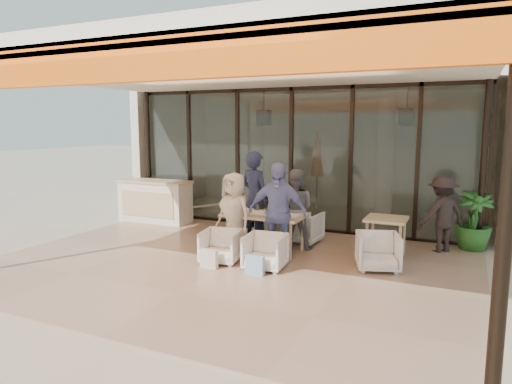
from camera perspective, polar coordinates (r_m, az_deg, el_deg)
ground at (r=7.91m, az=-3.45°, el=-9.10°), size 70.00×70.00×0.00m
terrace_floor at (r=7.91m, az=-3.45°, el=-9.07°), size 8.00×6.00×0.01m
terrace_structure at (r=7.36m, az=-4.69°, el=15.19°), size 8.00×6.00×3.40m
glass_storefront at (r=10.31m, az=4.42°, el=4.06°), size 8.08×0.10×3.20m
interior_block at (r=12.47m, az=8.25°, el=7.65°), size 9.05×3.62×3.52m
host_counter at (r=11.41m, az=-12.52°, el=-1.10°), size 1.85×0.65×1.04m
dining_table at (r=8.51m, az=1.12°, el=-3.05°), size 1.50×0.90×0.93m
chair_far_left at (r=9.60m, az=1.14°, el=-4.00°), size 0.66×0.63×0.63m
chair_far_right at (r=9.29m, az=5.90°, el=-4.21°), size 0.74×0.70×0.71m
chair_near_left at (r=7.94m, az=-4.43°, el=-6.61°), size 0.72×0.69×0.65m
chair_near_right at (r=7.58m, az=1.16°, el=-7.27°), size 0.69×0.65×0.66m
diner_navy at (r=9.03m, az=-0.13°, el=-0.78°), size 0.79×0.64×1.87m
diner_grey at (r=8.74m, az=4.87°, el=-2.18°), size 0.88×0.76×1.55m
diner_cream at (r=8.27m, az=-2.77°, el=-2.84°), size 0.85×0.67×1.53m
diner_periwinkle at (r=7.90m, az=2.64°, el=-2.58°), size 1.08×0.58×1.75m
tote_bag_cream at (r=7.65m, az=-5.90°, el=-8.41°), size 0.30×0.10×0.34m
tote_bag_blue at (r=7.27m, az=-0.12°, el=-9.26°), size 0.30×0.10×0.34m
side_table at (r=8.44m, az=15.97°, el=-3.81°), size 0.70×0.70×0.74m
side_chair at (r=7.79m, az=15.00°, el=-7.01°), size 0.83×0.81×0.69m
standing_woman at (r=9.15m, az=22.23°, el=-2.59°), size 1.07×1.03×1.46m
potted_palm at (r=9.57m, az=25.59°, el=-3.30°), size 0.74×0.74×1.15m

